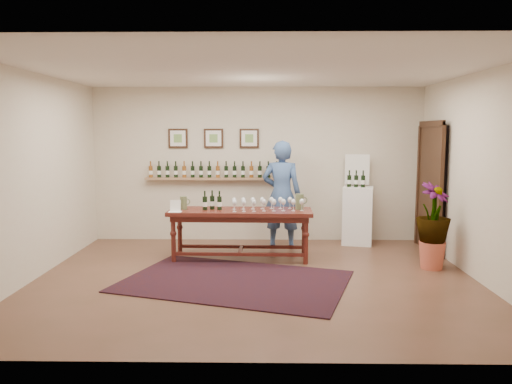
{
  "coord_description": "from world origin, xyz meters",
  "views": [
    {
      "loc": [
        0.12,
        -6.63,
        2.0
      ],
      "look_at": [
        0.0,
        0.8,
        1.1
      ],
      "focal_mm": 35.0,
      "sensor_mm": 36.0,
      "label": 1
    }
  ],
  "objects_px": {
    "person": "(282,195)",
    "display_pedestal": "(358,215)",
    "tasting_table": "(240,217)",
    "potted_plant": "(433,226)"
  },
  "relations": [
    {
      "from": "tasting_table",
      "to": "potted_plant",
      "type": "height_order",
      "value": "potted_plant"
    },
    {
      "from": "display_pedestal",
      "to": "potted_plant",
      "type": "relative_size",
      "value": 0.94
    },
    {
      "from": "tasting_table",
      "to": "person",
      "type": "relative_size",
      "value": 1.21
    },
    {
      "from": "potted_plant",
      "to": "person",
      "type": "relative_size",
      "value": 0.59
    },
    {
      "from": "display_pedestal",
      "to": "person",
      "type": "xyz_separation_m",
      "value": [
        -1.37,
        -0.33,
        0.41
      ]
    },
    {
      "from": "person",
      "to": "display_pedestal",
      "type": "bearing_deg",
      "value": -156.74
    },
    {
      "from": "display_pedestal",
      "to": "person",
      "type": "distance_m",
      "value": 1.47
    },
    {
      "from": "display_pedestal",
      "to": "potted_plant",
      "type": "bearing_deg",
      "value": -64.37
    },
    {
      "from": "tasting_table",
      "to": "display_pedestal",
      "type": "xyz_separation_m",
      "value": [
        2.04,
        1.14,
        -0.16
      ]
    },
    {
      "from": "display_pedestal",
      "to": "person",
      "type": "bearing_deg",
      "value": -166.39
    }
  ]
}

